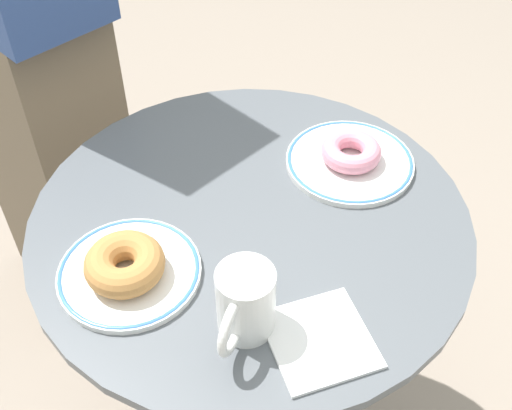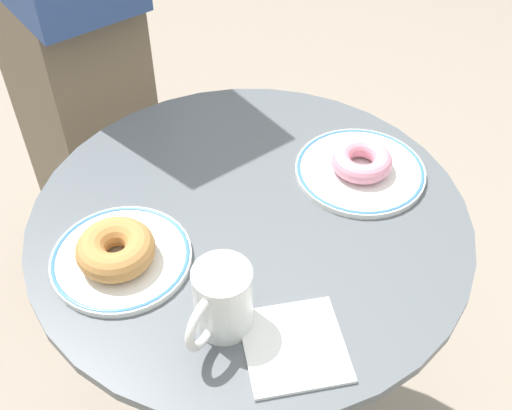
{
  "view_description": "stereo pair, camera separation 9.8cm",
  "coord_description": "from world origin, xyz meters",
  "px_view_note": "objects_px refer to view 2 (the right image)",
  "views": [
    {
      "loc": [
        -0.4,
        -0.57,
        1.42
      ],
      "look_at": [
        0.01,
        -0.0,
        0.72
      ],
      "focal_mm": 44.42,
      "sensor_mm": 36.0,
      "label": 1
    },
    {
      "loc": [
        -0.32,
        -0.62,
        1.42
      ],
      "look_at": [
        0.01,
        -0.0,
        0.72
      ],
      "focal_mm": 44.42,
      "sensor_mm": 36.0,
      "label": 2
    }
  ],
  "objects_px": {
    "donut_pink_frosted": "(362,162)",
    "coffee_mug": "(221,301)",
    "plate_right": "(361,172)",
    "cafe_table": "(250,295)",
    "donut_old_fashioned": "(115,248)",
    "paper_napkin": "(294,346)",
    "person_figure": "(59,13)",
    "plate_left": "(121,258)"
  },
  "relations": [
    {
      "from": "donut_pink_frosted",
      "to": "donut_old_fashioned",
      "type": "bearing_deg",
      "value": 179.2
    },
    {
      "from": "cafe_table",
      "to": "donut_pink_frosted",
      "type": "bearing_deg",
      "value": -0.72
    },
    {
      "from": "cafe_table",
      "to": "donut_old_fashioned",
      "type": "relative_size",
      "value": 6.2
    },
    {
      "from": "person_figure",
      "to": "plate_left",
      "type": "bearing_deg",
      "value": -98.73
    },
    {
      "from": "plate_right",
      "to": "cafe_table",
      "type": "bearing_deg",
      "value": 179.28
    },
    {
      "from": "plate_right",
      "to": "donut_old_fashioned",
      "type": "relative_size",
      "value": 1.92
    },
    {
      "from": "plate_left",
      "to": "paper_napkin",
      "type": "bearing_deg",
      "value": -58.78
    },
    {
      "from": "plate_right",
      "to": "donut_old_fashioned",
      "type": "bearing_deg",
      "value": 179.2
    },
    {
      "from": "donut_pink_frosted",
      "to": "paper_napkin",
      "type": "xyz_separation_m",
      "value": [
        -0.27,
        -0.24,
        -0.03
      ]
    },
    {
      "from": "plate_left",
      "to": "donut_pink_frosted",
      "type": "distance_m",
      "value": 0.42
    },
    {
      "from": "donut_pink_frosted",
      "to": "person_figure",
      "type": "relative_size",
      "value": 0.06
    },
    {
      "from": "cafe_table",
      "to": "coffee_mug",
      "type": "distance_m",
      "value": 0.33
    },
    {
      "from": "paper_napkin",
      "to": "plate_right",
      "type": "bearing_deg",
      "value": 41.47
    },
    {
      "from": "cafe_table",
      "to": "plate_right",
      "type": "relative_size",
      "value": 3.23
    },
    {
      "from": "donut_pink_frosted",
      "to": "coffee_mug",
      "type": "relative_size",
      "value": 0.9
    },
    {
      "from": "donut_pink_frosted",
      "to": "plate_right",
      "type": "bearing_deg",
      "value": 0.0
    },
    {
      "from": "plate_left",
      "to": "donut_old_fashioned",
      "type": "distance_m",
      "value": 0.03
    },
    {
      "from": "cafe_table",
      "to": "plate_left",
      "type": "distance_m",
      "value": 0.3
    },
    {
      "from": "donut_pink_frosted",
      "to": "paper_napkin",
      "type": "relative_size",
      "value": 0.77
    },
    {
      "from": "coffee_mug",
      "to": "person_figure",
      "type": "bearing_deg",
      "value": 88.72
    },
    {
      "from": "cafe_table",
      "to": "person_figure",
      "type": "xyz_separation_m",
      "value": [
        -0.11,
        0.66,
        0.27
      ]
    },
    {
      "from": "donut_old_fashioned",
      "to": "coffee_mug",
      "type": "bearing_deg",
      "value": -62.43
    },
    {
      "from": "cafe_table",
      "to": "plate_right",
      "type": "bearing_deg",
      "value": -0.72
    },
    {
      "from": "donut_pink_frosted",
      "to": "paper_napkin",
      "type": "distance_m",
      "value": 0.36
    },
    {
      "from": "cafe_table",
      "to": "paper_napkin",
      "type": "height_order",
      "value": "paper_napkin"
    },
    {
      "from": "person_figure",
      "to": "cafe_table",
      "type": "bearing_deg",
      "value": -80.65
    },
    {
      "from": "donut_pink_frosted",
      "to": "coffee_mug",
      "type": "xyz_separation_m",
      "value": [
        -0.34,
        -0.16,
        0.02
      ]
    },
    {
      "from": "donut_old_fashioned",
      "to": "donut_pink_frosted",
      "type": "bearing_deg",
      "value": -0.8
    },
    {
      "from": "person_figure",
      "to": "plate_right",
      "type": "bearing_deg",
      "value": -64.38
    },
    {
      "from": "plate_left",
      "to": "person_figure",
      "type": "relative_size",
      "value": 0.13
    },
    {
      "from": "plate_left",
      "to": "person_figure",
      "type": "height_order",
      "value": "person_figure"
    },
    {
      "from": "donut_old_fashioned",
      "to": "paper_napkin",
      "type": "height_order",
      "value": "donut_old_fashioned"
    },
    {
      "from": "plate_right",
      "to": "donut_old_fashioned",
      "type": "height_order",
      "value": "donut_old_fashioned"
    },
    {
      "from": "cafe_table",
      "to": "donut_pink_frosted",
      "type": "height_order",
      "value": "donut_pink_frosted"
    },
    {
      "from": "donut_old_fashioned",
      "to": "cafe_table",
      "type": "bearing_deg",
      "value": -0.87
    },
    {
      "from": "plate_right",
      "to": "donut_pink_frosted",
      "type": "relative_size",
      "value": 2.14
    },
    {
      "from": "cafe_table",
      "to": "donut_old_fashioned",
      "type": "distance_m",
      "value": 0.32
    },
    {
      "from": "plate_right",
      "to": "donut_pink_frosted",
      "type": "bearing_deg",
      "value": 180.0
    },
    {
      "from": "plate_right",
      "to": "coffee_mug",
      "type": "relative_size",
      "value": 1.93
    },
    {
      "from": "cafe_table",
      "to": "donut_pink_frosted",
      "type": "xyz_separation_m",
      "value": [
        0.21,
        -0.0,
        0.23
      ]
    },
    {
      "from": "plate_right",
      "to": "paper_napkin",
      "type": "xyz_separation_m",
      "value": [
        -0.27,
        -0.24,
        -0.0
      ]
    },
    {
      "from": "donut_old_fashioned",
      "to": "person_figure",
      "type": "xyz_separation_m",
      "value": [
        0.11,
        0.66,
        0.03
      ]
    }
  ]
}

